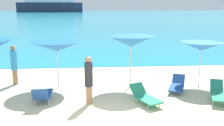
{
  "coord_description": "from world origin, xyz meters",
  "views": [
    {
      "loc": [
        -0.12,
        -7.2,
        3.5
      ],
      "look_at": [
        0.73,
        3.31,
        1.2
      ],
      "focal_mm": 40.39,
      "sensor_mm": 36.0,
      "label": 1
    }
  ],
  "objects": [
    {
      "name": "lounge_chair_5",
      "position": [
        4.72,
        1.72,
        0.3
      ],
      "size": [
        1.12,
        1.84,
        0.62
      ],
      "rotation": [
        0.0,
        0.0,
        -0.38
      ],
      "color": "#268C66",
      "rests_on": "ground_plane"
    },
    {
      "name": "beachgoer_0",
      "position": [
        -3.72,
        4.46,
        0.99
      ],
      "size": [
        0.31,
        0.31,
        1.84
      ],
      "rotation": [
        0.0,
        0.0,
        2.56
      ],
      "color": "#A3704C",
      "rests_on": "ground_plane"
    },
    {
      "name": "ocean_water",
      "position": [
        0.0,
        227.63,
        0.01
      ],
      "size": [
        650.0,
        440.0,
        0.02
      ],
      "primitive_type": "cube",
      "color": "teal",
      "rests_on": "ground_plane"
    },
    {
      "name": "umbrella_4",
      "position": [
        1.59,
        3.69,
        2.07
      ],
      "size": [
        2.1,
        2.1,
        2.31
      ],
      "color": "silver",
      "rests_on": "ground_plane"
    },
    {
      "name": "cruise_ship",
      "position": [
        -38.02,
        236.12,
        9.96
      ],
      "size": [
        59.66,
        12.12,
        25.46
      ],
      "rotation": [
        0.0,
        0.0,
        0.04
      ],
      "color": "#262D47",
      "rests_on": "ocean_water"
    },
    {
      "name": "beachgoer_1",
      "position": [
        -0.26,
        1.72,
        0.97
      ],
      "size": [
        0.29,
        0.29,
        1.8
      ],
      "rotation": [
        0.0,
        0.0,
        3.28
      ],
      "color": "#A3704C",
      "rests_on": "ground_plane"
    },
    {
      "name": "umbrella_3",
      "position": [
        -1.65,
        3.85,
        1.86
      ],
      "size": [
        2.38,
        2.38,
        2.09
      ],
      "color": "silver",
      "rests_on": "ground_plane"
    },
    {
      "name": "ground_plane",
      "position": [
        0.0,
        10.0,
        -0.15
      ],
      "size": [
        50.0,
        100.0,
        0.3
      ],
      "primitive_type": "cube",
      "color": "beige"
    },
    {
      "name": "umbrella_5",
      "position": [
        4.82,
        3.7,
        1.81
      ],
      "size": [
        2.04,
        2.04,
        2.01
      ],
      "color": "silver",
      "rests_on": "ground_plane"
    },
    {
      "name": "lounge_chair_0",
      "position": [
        -2.02,
        2.03,
        0.31
      ],
      "size": [
        0.61,
        1.49,
        0.72
      ],
      "rotation": [
        0.0,
        0.0,
        3.17
      ],
      "color": "#1E478C",
      "rests_on": "ground_plane"
    },
    {
      "name": "lounge_chair_4",
      "position": [
        3.54,
        2.99,
        0.24
      ],
      "size": [
        1.15,
        1.63,
        0.56
      ],
      "rotation": [
        0.0,
        0.0,
        -0.44
      ],
      "color": "#1E478C",
      "rests_on": "ground_plane"
    },
    {
      "name": "lounge_chair_7",
      "position": [
        1.83,
        1.61,
        0.28
      ],
      "size": [
        1.14,
        1.55,
        0.62
      ],
      "rotation": [
        0.0,
        0.0,
        0.42
      ],
      "color": "#268C66",
      "rests_on": "ground_plane"
    }
  ]
}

